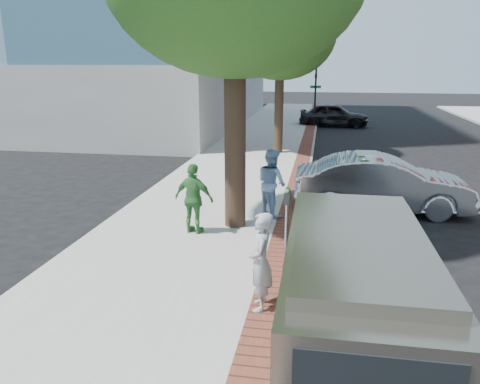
% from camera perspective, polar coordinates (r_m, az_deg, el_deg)
% --- Properties ---
extents(ground, '(120.00, 120.00, 0.00)m').
position_cam_1_polar(ground, '(10.12, 0.80, -8.54)').
color(ground, black).
rests_on(ground, ground).
extents(sidewalk, '(5.00, 60.00, 0.15)m').
position_cam_1_polar(sidewalk, '(17.85, 0.19, 2.41)').
color(sidewalk, '#9E9991').
rests_on(sidewalk, ground).
extents(brick_strip, '(0.60, 60.00, 0.01)m').
position_cam_1_polar(brick_strip, '(17.60, 7.27, 2.36)').
color(brick_strip, brown).
rests_on(brick_strip, sidewalk).
extents(curb, '(0.10, 60.00, 0.15)m').
position_cam_1_polar(curb, '(17.60, 8.40, 2.05)').
color(curb, gray).
rests_on(curb, ground).
extents(office_base, '(18.20, 22.20, 4.00)m').
position_cam_1_polar(office_base, '(34.39, -15.17, 11.47)').
color(office_base, gray).
rests_on(office_base, ground).
extents(signal_near, '(0.70, 0.15, 3.80)m').
position_cam_1_polar(signal_near, '(31.18, 9.17, 11.90)').
color(signal_near, black).
rests_on(signal_near, ground).
extents(tree_far, '(4.80, 4.80, 7.14)m').
position_cam_1_polar(tree_far, '(21.25, 4.96, 18.64)').
color(tree_far, black).
rests_on(tree_far, sidewalk).
extents(parking_meter, '(0.12, 0.32, 1.47)m').
position_cam_1_polar(parking_meter, '(9.83, 5.75, -1.87)').
color(parking_meter, gray).
rests_on(parking_meter, sidewalk).
extents(person_gray, '(0.46, 0.65, 1.67)m').
position_cam_1_polar(person_gray, '(7.73, 2.53, -8.48)').
color(person_gray, '#9E9EA2').
rests_on(person_gray, sidewalk).
extents(person_officer, '(1.09, 1.10, 1.80)m').
position_cam_1_polar(person_officer, '(12.43, 3.86, 1.15)').
color(person_officer, '#7FA0C5').
rests_on(person_officer, sidewalk).
extents(person_green, '(1.06, 0.62, 1.70)m').
position_cam_1_polar(person_green, '(11.16, -5.63, -0.83)').
color(person_green, '#397C38').
rests_on(person_green, sidewalk).
extents(sedan_silver, '(4.92, 1.82, 1.61)m').
position_cam_1_polar(sedan_silver, '(13.83, 16.90, 0.95)').
color(sedan_silver, '#B2B4B9').
rests_on(sedan_silver, ground).
extents(bg_car, '(4.54, 1.91, 1.53)m').
position_cam_1_polar(bg_car, '(31.91, 11.37, 9.20)').
color(bg_car, black).
rests_on(bg_car, ground).
extents(van, '(2.02, 5.14, 1.88)m').
position_cam_1_polar(van, '(7.17, 13.84, -10.55)').
color(van, gray).
rests_on(van, ground).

